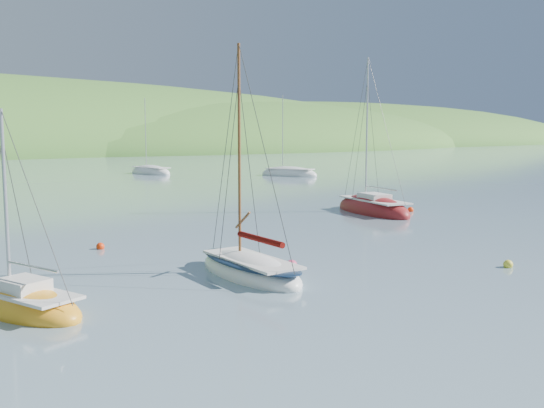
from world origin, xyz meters
TOP-DOWN VIEW (x-y plane):
  - ground at (0.00, 0.00)m, footprint 700.00×700.00m
  - daysailer_white at (-5.99, 2.40)m, footprint 2.75×6.56m
  - sloop_red at (11.94, 12.69)m, footprint 4.59×8.51m
  - sailboat_yellow at (-14.63, 2.82)m, footprint 3.70×5.73m
  - distant_sloop_b at (17.30, 59.45)m, footprint 4.12×8.29m
  - distant_sloop_d at (30.18, 45.00)m, footprint 5.82×8.51m
  - mooring_buoys at (1.31, 5.35)m, footprint 23.71×14.96m

SIDE VIEW (x-z plane):
  - ground at x=0.00m, z-range 0.00..0.00m
  - mooring_buoys at x=1.31m, z-range -0.13..0.37m
  - sailboat_yellow at x=-14.63m, z-range -3.37..3.71m
  - distant_sloop_b at x=17.30m, z-range -5.46..5.84m
  - distant_sloop_d at x=30.18m, z-range -5.55..5.94m
  - daysailer_white at x=-5.99m, z-range -4.72..5.17m
  - sloop_red at x=11.94m, z-range -5.76..6.20m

